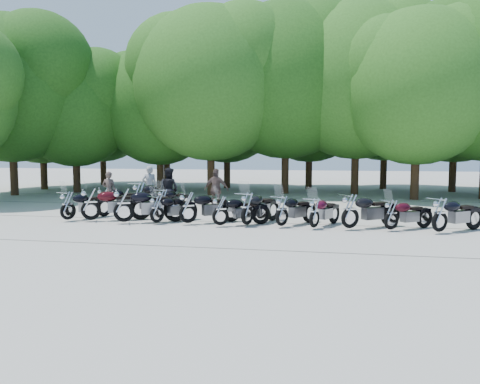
% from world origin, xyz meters
% --- Properties ---
extents(ground, '(90.00, 90.00, 0.00)m').
position_xyz_m(ground, '(0.00, 0.00, 0.00)').
color(ground, '#A49F94').
rests_on(ground, ground).
extents(tree_0, '(7.50, 7.50, 9.21)m').
position_xyz_m(tree_0, '(-15.42, 12.98, 5.45)').
color(tree_0, '#3A2614').
rests_on(tree_0, ground).
extents(tree_1, '(6.97, 6.97, 8.55)m').
position_xyz_m(tree_1, '(-12.04, 11.24, 5.06)').
color(tree_1, '#3A2614').
rests_on(tree_1, ground).
extents(tree_2, '(7.31, 7.31, 8.97)m').
position_xyz_m(tree_2, '(-7.25, 12.84, 5.31)').
color(tree_2, '#3A2614').
rests_on(tree_2, ground).
extents(tree_3, '(8.70, 8.70, 10.67)m').
position_xyz_m(tree_3, '(-3.57, 11.24, 6.32)').
color(tree_3, '#3A2614').
rests_on(tree_3, ground).
extents(tree_4, '(9.13, 9.13, 11.20)m').
position_xyz_m(tree_4, '(0.54, 13.09, 6.64)').
color(tree_4, '#3A2614').
rests_on(tree_4, ground).
extents(tree_5, '(9.04, 9.04, 11.10)m').
position_xyz_m(tree_5, '(4.61, 13.20, 6.57)').
color(tree_5, '#3A2614').
rests_on(tree_5, ground).
extents(tree_6, '(8.00, 8.00, 9.82)m').
position_xyz_m(tree_6, '(7.55, 10.82, 5.81)').
color(tree_6, '#3A2614').
rests_on(tree_6, ground).
extents(tree_9, '(7.59, 7.59, 9.32)m').
position_xyz_m(tree_9, '(-13.53, 17.59, 5.52)').
color(tree_9, '#3A2614').
rests_on(tree_9, ground).
extents(tree_10, '(7.78, 7.78, 9.55)m').
position_xyz_m(tree_10, '(-8.29, 16.97, 5.66)').
color(tree_10, '#3A2614').
rests_on(tree_10, ground).
extents(tree_11, '(7.56, 7.56, 9.28)m').
position_xyz_m(tree_11, '(-3.76, 16.43, 5.49)').
color(tree_11, '#3A2614').
rests_on(tree_11, ground).
extents(tree_12, '(7.88, 7.88, 9.67)m').
position_xyz_m(tree_12, '(1.80, 16.47, 5.72)').
color(tree_12, '#3A2614').
rests_on(tree_12, ground).
extents(tree_13, '(8.31, 8.31, 10.20)m').
position_xyz_m(tree_13, '(6.69, 17.47, 6.04)').
color(tree_13, '#3A2614').
rests_on(tree_13, ground).
extents(tree_14, '(8.02, 8.02, 9.84)m').
position_xyz_m(tree_14, '(10.68, 16.09, 5.83)').
color(tree_14, '#3A2614').
rests_on(tree_14, ground).
extents(tree_17, '(8.31, 8.31, 10.20)m').
position_xyz_m(tree_17, '(-14.68, 9.00, 6.04)').
color(tree_17, '#3A2614').
rests_on(tree_17, ground).
extents(motorcycle_0, '(1.57, 2.27, 1.24)m').
position_xyz_m(motorcycle_0, '(-6.22, 0.53, 0.62)').
color(motorcycle_0, black).
rests_on(motorcycle_0, ground).
extents(motorcycle_1, '(2.55, 1.75, 1.40)m').
position_xyz_m(motorcycle_1, '(-5.37, 0.64, 0.70)').
color(motorcycle_1, '#35070D').
rests_on(motorcycle_1, ground).
extents(motorcycle_2, '(2.61, 1.80, 1.43)m').
position_xyz_m(motorcycle_2, '(-3.96, 0.38, 0.71)').
color(motorcycle_2, black).
rests_on(motorcycle_2, ground).
extents(motorcycle_3, '(1.66, 2.02, 1.15)m').
position_xyz_m(motorcycle_3, '(-2.78, 0.52, 0.57)').
color(motorcycle_3, black).
rests_on(motorcycle_3, ground).
extents(motorcycle_4, '(2.28, 1.90, 1.30)m').
position_xyz_m(motorcycle_4, '(-1.67, 0.60, 0.65)').
color(motorcycle_4, black).
rests_on(motorcycle_4, ground).
extents(motorcycle_5, '(2.11, 1.68, 1.19)m').
position_xyz_m(motorcycle_5, '(-0.46, 0.37, 0.59)').
color(motorcycle_5, black).
rests_on(motorcycle_5, ground).
extents(motorcycle_6, '(1.59, 2.43, 1.32)m').
position_xyz_m(motorcycle_6, '(0.43, 0.59, 0.66)').
color(motorcycle_6, black).
rests_on(motorcycle_6, ground).
extents(motorcycle_7, '(1.74, 2.16, 1.22)m').
position_xyz_m(motorcycle_7, '(1.60, 0.62, 0.61)').
color(motorcycle_7, black).
rests_on(motorcycle_7, ground).
extents(motorcycle_8, '(1.47, 2.15, 1.18)m').
position_xyz_m(motorcycle_8, '(2.68, 0.48, 0.59)').
color(motorcycle_8, '#3C081A').
rests_on(motorcycle_8, ground).
extents(motorcycle_9, '(2.35, 1.98, 1.34)m').
position_xyz_m(motorcycle_9, '(3.83, 0.53, 0.67)').
color(motorcycle_9, black).
rests_on(motorcycle_9, ground).
extents(motorcycle_10, '(2.00, 1.71, 1.15)m').
position_xyz_m(motorcycle_10, '(5.12, 0.56, 0.57)').
color(motorcycle_10, black).
rests_on(motorcycle_10, ground).
extents(motorcycle_11, '(2.21, 1.94, 1.28)m').
position_xyz_m(motorcycle_11, '(6.54, 0.38, 0.64)').
color(motorcycle_11, black).
rests_on(motorcycle_11, ground).
extents(motorcycle_12, '(2.09, 1.52, 1.16)m').
position_xyz_m(motorcycle_12, '(-6.22, 3.37, 0.58)').
color(motorcycle_12, black).
rests_on(motorcycle_12, ground).
extents(motorcycle_13, '(1.65, 2.67, 1.45)m').
position_xyz_m(motorcycle_13, '(-4.56, 3.18, 0.72)').
color(motorcycle_13, black).
rests_on(motorcycle_13, ground).
extents(motorcycle_14, '(1.34, 2.11, 1.15)m').
position_xyz_m(motorcycle_14, '(-3.50, 3.09, 0.57)').
color(motorcycle_14, black).
rests_on(motorcycle_14, ground).
extents(rider_0, '(0.63, 0.43, 1.68)m').
position_xyz_m(rider_0, '(-6.29, 3.95, 0.84)').
color(rider_0, '#51403A').
rests_on(rider_0, ground).
extents(rider_1, '(1.08, 0.96, 1.85)m').
position_xyz_m(rider_1, '(-3.62, 4.14, 0.92)').
color(rider_1, black).
rests_on(rider_1, ground).
extents(rider_2, '(1.08, 0.49, 1.81)m').
position_xyz_m(rider_2, '(-1.62, 4.53, 0.91)').
color(rider_2, brown).
rests_on(rider_2, ground).
extents(rider_3, '(0.79, 0.63, 1.88)m').
position_xyz_m(rider_3, '(-4.99, 5.38, 0.94)').
color(rider_3, '#949597').
rests_on(rider_3, ground).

